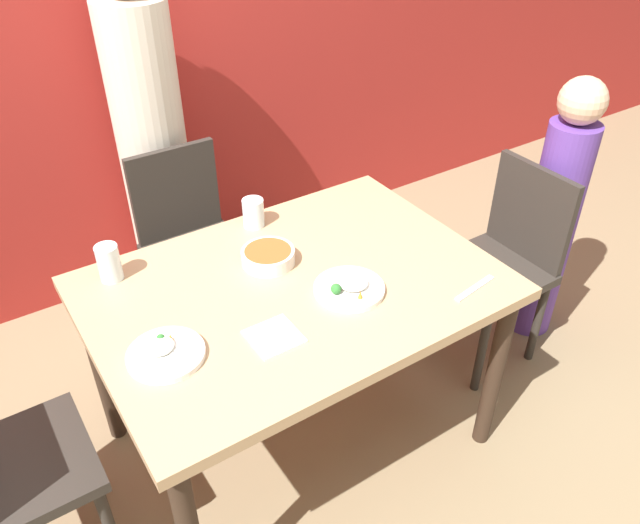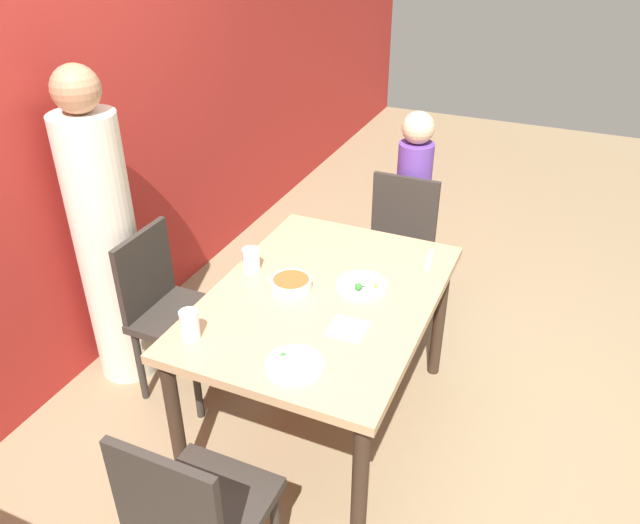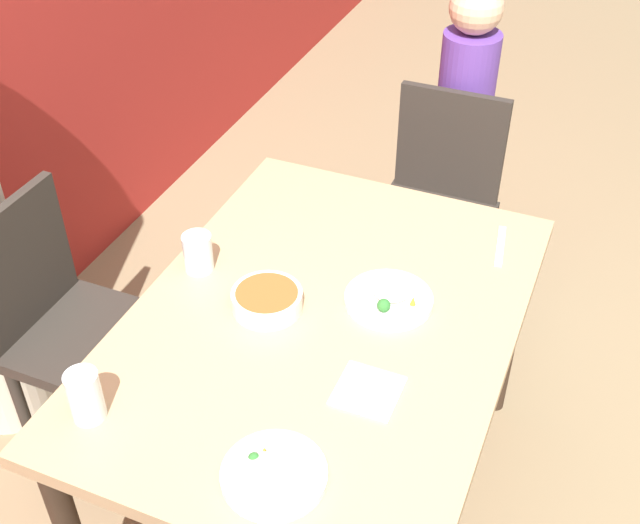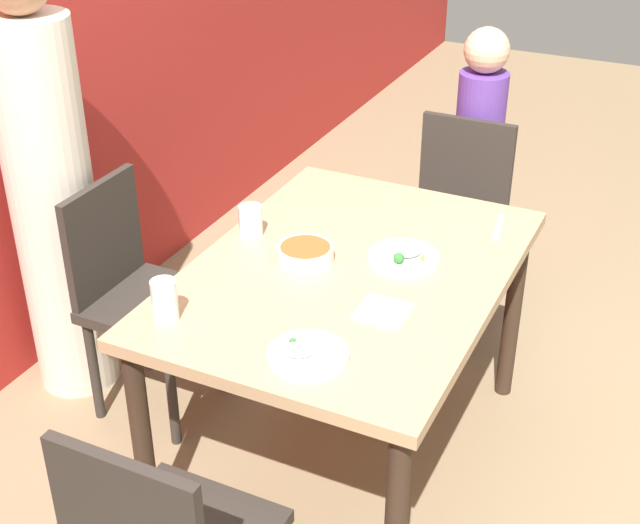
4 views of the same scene
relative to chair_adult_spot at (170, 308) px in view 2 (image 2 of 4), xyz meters
name	(u,v)px [view 2 (image 2 of 4)]	position (x,y,z in m)	size (l,w,h in m)	color
ground_plane	(322,422)	(0.04, -0.79, -0.47)	(10.00, 10.00, 0.00)	#847051
wall_back	(46,115)	(0.04, 0.57, 0.88)	(10.00, 0.06, 2.70)	#A82823
dining_table	(323,311)	(0.04, -0.79, 0.18)	(1.28, 0.91, 0.74)	tan
chair_adult_spot	(170,308)	(0.00, 0.00, 0.00)	(0.40, 0.40, 0.86)	#2D2823
chair_child_spot	(396,247)	(1.01, -0.82, 0.00)	(0.40, 0.40, 0.86)	#2D2823
chair_empty_left	(195,514)	(-0.94, -0.76, 0.00)	(0.40, 0.40, 0.86)	#2D2823
person_adult	(107,244)	(0.00, 0.32, 0.28)	(0.29, 0.29, 1.61)	beige
person_child	(411,211)	(1.28, -0.82, 0.10)	(0.20, 0.20, 1.18)	#5B3893
bowl_curry	(291,284)	(0.02, -0.65, 0.29)	(0.18, 0.18, 0.05)	silver
plate_rice_adult	(293,364)	(-0.43, -0.88, 0.28)	(0.22, 0.22, 0.04)	white
plate_rice_child	(362,284)	(0.16, -0.92, 0.28)	(0.22, 0.22, 0.05)	white
glass_water_tall	(251,260)	(0.09, -0.42, 0.32)	(0.08, 0.08, 0.10)	silver
glass_water_short	(190,325)	(-0.44, -0.45, 0.33)	(0.07, 0.07, 0.12)	silver
napkin_folded	(348,328)	(-0.15, -0.98, 0.27)	(0.14, 0.14, 0.01)	white
fork_steel	(429,260)	(0.49, -1.13, 0.27)	(0.18, 0.05, 0.01)	silver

